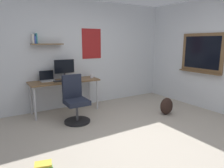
{
  "coord_description": "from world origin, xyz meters",
  "views": [
    {
      "loc": [
        -2.02,
        -2.38,
        1.6
      ],
      "look_at": [
        -0.12,
        0.73,
        0.85
      ],
      "focal_mm": 32.9,
      "sensor_mm": 36.0,
      "label": 1
    }
  ],
  "objects_px": {
    "keyboard": "(62,81)",
    "backpack": "(166,106)",
    "desk": "(65,84)",
    "monitor_primary": "(64,68)",
    "laptop": "(47,79)",
    "coffee_mug": "(92,76)",
    "computer_mouse": "(74,79)",
    "book_stack_on_floor": "(43,167)",
    "office_chair": "(75,102)"
  },
  "relations": [
    {
      "from": "keyboard",
      "to": "laptop",
      "type": "bearing_deg",
      "value": 142.55
    },
    {
      "from": "desk",
      "to": "office_chair",
      "type": "height_order",
      "value": "office_chair"
    },
    {
      "from": "office_chair",
      "to": "book_stack_on_floor",
      "type": "bearing_deg",
      "value": -126.11
    },
    {
      "from": "office_chair",
      "to": "laptop",
      "type": "height_order",
      "value": "laptop"
    },
    {
      "from": "coffee_mug",
      "to": "backpack",
      "type": "xyz_separation_m",
      "value": [
        1.19,
        -1.34,
        -0.6
      ]
    },
    {
      "from": "coffee_mug",
      "to": "book_stack_on_floor",
      "type": "bearing_deg",
      "value": -129.84
    },
    {
      "from": "book_stack_on_floor",
      "to": "desk",
      "type": "bearing_deg",
      "value": 63.76
    },
    {
      "from": "monitor_primary",
      "to": "laptop",
      "type": "bearing_deg",
      "value": 172.9
    },
    {
      "from": "backpack",
      "to": "monitor_primary",
      "type": "bearing_deg",
      "value": 141.63
    },
    {
      "from": "computer_mouse",
      "to": "coffee_mug",
      "type": "xyz_separation_m",
      "value": [
        0.47,
        0.05,
        0.03
      ]
    },
    {
      "from": "computer_mouse",
      "to": "book_stack_on_floor",
      "type": "relative_size",
      "value": 0.42
    },
    {
      "from": "office_chair",
      "to": "keyboard",
      "type": "height_order",
      "value": "office_chair"
    },
    {
      "from": "desk",
      "to": "backpack",
      "type": "xyz_separation_m",
      "value": [
        1.86,
        -1.36,
        -0.47
      ]
    },
    {
      "from": "keyboard",
      "to": "book_stack_on_floor",
      "type": "distance_m",
      "value": 2.27
    },
    {
      "from": "office_chair",
      "to": "laptop",
      "type": "relative_size",
      "value": 3.06
    },
    {
      "from": "monitor_primary",
      "to": "backpack",
      "type": "bearing_deg",
      "value": -38.37
    },
    {
      "from": "monitor_primary",
      "to": "coffee_mug",
      "type": "bearing_deg",
      "value": -9.77
    },
    {
      "from": "keyboard",
      "to": "book_stack_on_floor",
      "type": "bearing_deg",
      "value": -115.21
    },
    {
      "from": "monitor_primary",
      "to": "computer_mouse",
      "type": "bearing_deg",
      "value": -44.24
    },
    {
      "from": "keyboard",
      "to": "desk",
      "type": "bearing_deg",
      "value": 42.12
    },
    {
      "from": "monitor_primary",
      "to": "coffee_mug",
      "type": "relative_size",
      "value": 5.04
    },
    {
      "from": "computer_mouse",
      "to": "backpack",
      "type": "xyz_separation_m",
      "value": [
        1.66,
        -1.29,
        -0.57
      ]
    },
    {
      "from": "office_chair",
      "to": "monitor_primary",
      "type": "height_order",
      "value": "monitor_primary"
    },
    {
      "from": "office_chair",
      "to": "backpack",
      "type": "xyz_separation_m",
      "value": [
        1.89,
        -0.67,
        -0.22
      ]
    },
    {
      "from": "book_stack_on_floor",
      "to": "computer_mouse",
      "type": "bearing_deg",
      "value": 58.44
    },
    {
      "from": "office_chair",
      "to": "coffee_mug",
      "type": "bearing_deg",
      "value": 43.79
    },
    {
      "from": "keyboard",
      "to": "computer_mouse",
      "type": "bearing_deg",
      "value": 0.0
    },
    {
      "from": "monitor_primary",
      "to": "book_stack_on_floor",
      "type": "bearing_deg",
      "value": -116.12
    },
    {
      "from": "office_chair",
      "to": "laptop",
      "type": "bearing_deg",
      "value": 111.39
    },
    {
      "from": "desk",
      "to": "keyboard",
      "type": "distance_m",
      "value": 0.14
    },
    {
      "from": "laptop",
      "to": "coffee_mug",
      "type": "height_order",
      "value": "laptop"
    },
    {
      "from": "laptop",
      "to": "monitor_primary",
      "type": "relative_size",
      "value": 0.67
    },
    {
      "from": "computer_mouse",
      "to": "book_stack_on_floor",
      "type": "xyz_separation_m",
      "value": [
        -1.2,
        -1.95,
        -0.71
      ]
    },
    {
      "from": "keyboard",
      "to": "backpack",
      "type": "xyz_separation_m",
      "value": [
        1.94,
        -1.29,
        -0.56
      ]
    },
    {
      "from": "computer_mouse",
      "to": "book_stack_on_floor",
      "type": "bearing_deg",
      "value": -121.56
    },
    {
      "from": "office_chair",
      "to": "computer_mouse",
      "type": "xyz_separation_m",
      "value": [
        0.23,
        0.62,
        0.35
      ]
    },
    {
      "from": "monitor_primary",
      "to": "backpack",
      "type": "relative_size",
      "value": 1.22
    },
    {
      "from": "laptop",
      "to": "keyboard",
      "type": "xyz_separation_m",
      "value": [
        0.27,
        -0.21,
        -0.04
      ]
    },
    {
      "from": "desk",
      "to": "monitor_primary",
      "type": "bearing_deg",
      "value": 66.58
    },
    {
      "from": "monitor_primary",
      "to": "coffee_mug",
      "type": "height_order",
      "value": "monitor_primary"
    },
    {
      "from": "office_chair",
      "to": "keyboard",
      "type": "bearing_deg",
      "value": 94.9
    },
    {
      "from": "desk",
      "to": "coffee_mug",
      "type": "relative_size",
      "value": 16.84
    },
    {
      "from": "desk",
      "to": "computer_mouse",
      "type": "bearing_deg",
      "value": -19.08
    },
    {
      "from": "computer_mouse",
      "to": "monitor_primary",
      "type": "bearing_deg",
      "value": 135.76
    },
    {
      "from": "backpack",
      "to": "book_stack_on_floor",
      "type": "distance_m",
      "value": 2.94
    },
    {
      "from": "desk",
      "to": "keyboard",
      "type": "height_order",
      "value": "keyboard"
    },
    {
      "from": "desk",
      "to": "keyboard",
      "type": "bearing_deg",
      "value": -137.88
    },
    {
      "from": "monitor_primary",
      "to": "computer_mouse",
      "type": "xyz_separation_m",
      "value": [
        0.16,
        -0.16,
        -0.25
      ]
    },
    {
      "from": "monitor_primary",
      "to": "backpack",
      "type": "height_order",
      "value": "monitor_primary"
    },
    {
      "from": "keyboard",
      "to": "computer_mouse",
      "type": "distance_m",
      "value": 0.28
    }
  ]
}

